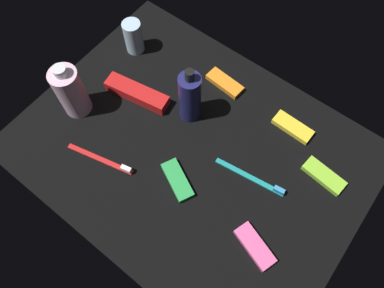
# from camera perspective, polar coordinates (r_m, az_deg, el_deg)

# --- Properties ---
(ground_plane) EXTENTS (0.84, 0.64, 0.01)m
(ground_plane) POSITION_cam_1_polar(r_m,az_deg,el_deg) (0.92, -0.00, -0.98)
(ground_plane) COLOR black
(lotion_bottle) EXTENTS (0.06, 0.06, 0.18)m
(lotion_bottle) POSITION_cam_1_polar(r_m,az_deg,el_deg) (0.89, -0.35, 7.36)
(lotion_bottle) COLOR navy
(lotion_bottle) RESTS_ON ground_plane
(bodywash_bottle) EXTENTS (0.07, 0.07, 0.17)m
(bodywash_bottle) POSITION_cam_1_polar(r_m,az_deg,el_deg) (0.95, -18.42, 7.83)
(bodywash_bottle) COLOR silver
(bodywash_bottle) RESTS_ON ground_plane
(deodorant_stick) EXTENTS (0.05, 0.05, 0.10)m
(deodorant_stick) POSITION_cam_1_polar(r_m,az_deg,el_deg) (1.06, -9.14, 16.21)
(deodorant_stick) COLOR silver
(deodorant_stick) RESTS_ON ground_plane
(toothbrush_red) EXTENTS (0.18, 0.05, 0.02)m
(toothbrush_red) POSITION_cam_1_polar(r_m,az_deg,el_deg) (0.92, -13.62, -2.48)
(toothbrush_red) COLOR red
(toothbrush_red) RESTS_ON ground_plane
(toothbrush_teal) EXTENTS (0.18, 0.04, 0.02)m
(toothbrush_teal) POSITION_cam_1_polar(r_m,az_deg,el_deg) (0.89, 9.63, -5.35)
(toothbrush_teal) COLOR teal
(toothbrush_teal) RESTS_ON ground_plane
(toothpaste_box_red) EXTENTS (0.18, 0.07, 0.03)m
(toothpaste_box_red) POSITION_cam_1_polar(r_m,az_deg,el_deg) (0.98, -8.56, 7.85)
(toothpaste_box_red) COLOR red
(toothpaste_box_red) RESTS_ON ground_plane
(snack_bar_green) EXTENTS (0.11, 0.08, 0.01)m
(snack_bar_green) POSITION_cam_1_polar(r_m,az_deg,el_deg) (0.87, -2.29, -5.66)
(snack_bar_green) COLOR green
(snack_bar_green) RESTS_ON ground_plane
(snack_bar_pink) EXTENTS (0.11, 0.07, 0.01)m
(snack_bar_pink) POSITION_cam_1_polar(r_m,az_deg,el_deg) (0.84, 9.78, -15.44)
(snack_bar_pink) COLOR #E55999
(snack_bar_pink) RESTS_ON ground_plane
(snack_bar_yellow) EXTENTS (0.11, 0.04, 0.01)m
(snack_bar_yellow) POSITION_cam_1_polar(r_m,az_deg,el_deg) (0.97, 15.46, 2.57)
(snack_bar_yellow) COLOR yellow
(snack_bar_yellow) RESTS_ON ground_plane
(snack_bar_orange) EXTENTS (0.11, 0.05, 0.01)m
(snack_bar_orange) POSITION_cam_1_polar(r_m,az_deg,el_deg) (1.01, 5.14, 9.49)
(snack_bar_orange) COLOR orange
(snack_bar_orange) RESTS_ON ground_plane
(snack_bar_lime) EXTENTS (0.11, 0.05, 0.01)m
(snack_bar_lime) POSITION_cam_1_polar(r_m,az_deg,el_deg) (0.93, 19.89, -4.68)
(snack_bar_lime) COLOR #8CD133
(snack_bar_lime) RESTS_ON ground_plane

